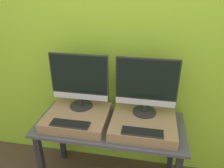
% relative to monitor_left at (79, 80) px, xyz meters
% --- Properties ---
extents(wall_back, '(8.00, 0.04, 2.60)m').
position_rel_monitor_left_xyz_m(wall_back, '(0.29, 0.26, 0.23)').
color(wall_back, '#9ED12D').
rests_on(wall_back, ground_plane).
extents(workbench, '(1.31, 0.59, 0.72)m').
position_rel_monitor_left_xyz_m(workbench, '(0.29, -0.10, -0.45)').
color(workbench, '#47474C').
rests_on(workbench, ground_plane).
extents(wooden_riser_left, '(0.54, 0.47, 0.09)m').
position_rel_monitor_left_xyz_m(wooden_riser_left, '(0.00, -0.12, -0.31)').
color(wooden_riser_left, '#99754C').
rests_on(wooden_riser_left, workbench).
extents(monitor_left, '(0.52, 0.21, 0.51)m').
position_rel_monitor_left_xyz_m(monitor_left, '(0.00, 0.00, 0.00)').
color(monitor_left, '#282828').
rests_on(monitor_left, wooden_riser_left).
extents(keyboard_left, '(0.32, 0.10, 0.01)m').
position_rel_monitor_left_xyz_m(keyboard_left, '(-0.00, -0.29, -0.26)').
color(keyboard_left, '#2D2D2D').
rests_on(keyboard_left, wooden_riser_left).
extents(wooden_riser_right, '(0.54, 0.47, 0.09)m').
position_rel_monitor_left_xyz_m(wooden_riser_right, '(0.59, -0.12, -0.31)').
color(wooden_riser_right, '#99754C').
rests_on(wooden_riser_right, workbench).
extents(monitor_right, '(0.52, 0.21, 0.51)m').
position_rel_monitor_left_xyz_m(monitor_right, '(0.59, 0.00, 0.00)').
color(monitor_right, '#282828').
rests_on(monitor_right, wooden_riser_right).
extents(keyboard_right, '(0.32, 0.10, 0.01)m').
position_rel_monitor_left_xyz_m(keyboard_right, '(0.59, -0.29, -0.26)').
color(keyboard_right, '#2D2D2D').
rests_on(keyboard_right, wooden_riser_right).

